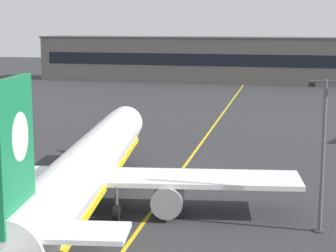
# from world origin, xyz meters

# --- Properties ---
(taxiway_centreline) EXTENTS (11.19, 179.69, 0.01)m
(taxiway_centreline) POSITION_xyz_m (0.00, 30.00, 0.00)
(taxiway_centreline) COLOR yellow
(taxiway_centreline) RESTS_ON ground
(airliner_foreground) EXTENTS (32.34, 41.32, 11.65)m
(airliner_foreground) POSITION_xyz_m (-3.56, 10.20, 3.37)
(airliner_foreground) COLOR white
(airliner_foreground) RESTS_ON ground
(apron_lamp_post) EXTENTS (2.24, 0.90, 10.48)m
(apron_lamp_post) POSITION_xyz_m (13.53, 10.46, 5.52)
(apron_lamp_post) COLOR #515156
(apron_lamp_post) RESTS_ON ground
(terminal_building) EXTENTS (114.33, 12.40, 10.90)m
(terminal_building) POSITION_xyz_m (1.31, 114.33, 5.46)
(terminal_building) COLOR slate
(terminal_building) RESTS_ON ground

